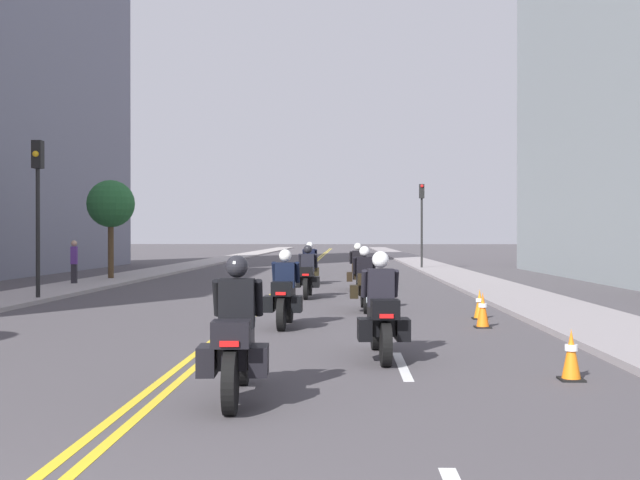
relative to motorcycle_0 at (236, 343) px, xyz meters
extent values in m
plane|color=#464246|center=(-1.02, 42.37, -0.66)|extent=(264.00, 264.00, 0.00)
cube|color=#9F9895|center=(-8.46, 42.37, -0.60)|extent=(2.55, 144.00, 0.12)
cube|color=gray|center=(6.41, 42.37, -0.60)|extent=(2.55, 144.00, 0.12)
cube|color=yellow|center=(-1.14, 42.37, -0.66)|extent=(0.12, 132.00, 0.01)
cube|color=yellow|center=(-0.90, 42.37, -0.66)|extent=(0.12, 132.00, 0.01)
cube|color=silver|center=(2.06, 2.37, -0.66)|extent=(0.14, 2.40, 0.01)
cube|color=silver|center=(2.06, 8.37, -0.66)|extent=(0.14, 2.40, 0.01)
cube|color=silver|center=(2.06, 14.37, -0.66)|extent=(0.14, 2.40, 0.01)
cube|color=silver|center=(2.06, 20.37, -0.66)|extent=(0.14, 2.40, 0.01)
cube|color=silver|center=(2.06, 26.37, -0.66)|extent=(0.14, 2.40, 0.01)
cube|color=silver|center=(2.06, 32.37, -0.66)|extent=(0.14, 2.40, 0.01)
cube|color=silver|center=(2.06, 38.37, -0.66)|extent=(0.14, 2.40, 0.01)
cube|color=silver|center=(2.06, 44.37, -0.66)|extent=(0.14, 2.40, 0.01)
cube|color=silver|center=(2.06, 50.37, -0.66)|extent=(0.14, 2.40, 0.01)
cylinder|color=black|center=(-0.05, 0.92, -0.32)|extent=(0.17, 0.68, 0.68)
cylinder|color=black|center=(0.04, -0.68, -0.32)|extent=(0.17, 0.68, 0.68)
cube|color=silver|center=(-0.05, 0.92, 0.04)|extent=(0.16, 0.33, 0.04)
cube|color=black|center=(-0.01, 0.12, -0.04)|extent=(0.39, 1.23, 0.40)
cube|color=black|center=(0.03, -0.60, 0.18)|extent=(0.42, 0.38, 0.28)
cube|color=red|center=(0.04, -0.79, 0.10)|extent=(0.20, 0.04, 0.06)
cube|color=black|center=(-0.26, -0.38, -0.14)|extent=(0.22, 0.45, 0.32)
cube|color=black|center=(0.30, -0.35, -0.14)|extent=(0.22, 0.45, 0.32)
cube|color=#B2C1CC|center=(-0.03, 0.63, 0.34)|extent=(0.37, 0.14, 0.36)
cube|color=black|center=(0.00, 0.07, 0.44)|extent=(0.41, 0.28, 0.56)
cylinder|color=black|center=(-0.25, 0.21, 0.49)|extent=(0.12, 0.29, 0.45)
cylinder|color=black|center=(0.23, 0.23, 0.49)|extent=(0.12, 0.29, 0.45)
sphere|color=black|center=(-0.01, 0.10, 0.86)|extent=(0.26, 0.26, 0.26)
cylinder|color=black|center=(1.74, 3.90, -0.34)|extent=(0.17, 0.64, 0.63)
cylinder|color=black|center=(1.82, 2.28, -0.34)|extent=(0.17, 0.64, 0.63)
cube|color=silver|center=(1.74, 3.90, -0.01)|extent=(0.16, 0.33, 0.04)
cube|color=black|center=(1.78, 3.09, -0.06)|extent=(0.38, 1.25, 0.40)
cube|color=black|center=(1.82, 2.36, 0.16)|extent=(0.42, 0.38, 0.28)
cube|color=red|center=(1.82, 2.17, 0.08)|extent=(0.20, 0.04, 0.06)
cube|color=black|center=(1.52, 2.59, -0.16)|extent=(0.22, 0.45, 0.32)
cube|color=black|center=(2.08, 2.62, -0.16)|extent=(0.22, 0.45, 0.32)
cube|color=#B2C1CC|center=(1.76, 3.61, 0.32)|extent=(0.37, 0.14, 0.36)
cube|color=black|center=(1.78, 3.04, 0.42)|extent=(0.41, 0.28, 0.57)
cylinder|color=black|center=(1.54, 3.18, 0.47)|extent=(0.11, 0.29, 0.45)
cylinder|color=black|center=(2.02, 3.20, 0.47)|extent=(0.11, 0.29, 0.45)
sphere|color=white|center=(1.78, 3.07, 0.85)|extent=(0.26, 0.26, 0.26)
cylinder|color=black|center=(0.02, 7.73, -0.33)|extent=(0.16, 0.66, 0.66)
cylinder|color=black|center=(-0.02, 6.27, -0.33)|extent=(0.16, 0.66, 0.66)
cube|color=silver|center=(0.02, 7.73, 0.02)|extent=(0.15, 0.32, 0.04)
cube|color=black|center=(0.00, 7.00, -0.05)|extent=(0.35, 1.11, 0.40)
cube|color=black|center=(-0.02, 6.35, 0.17)|extent=(0.41, 0.37, 0.28)
cube|color=red|center=(-0.03, 6.16, 0.09)|extent=(0.20, 0.04, 0.06)
cube|color=black|center=(-0.30, 6.57, -0.15)|extent=(0.21, 0.45, 0.32)
cube|color=black|center=(0.26, 6.56, -0.15)|extent=(0.21, 0.45, 0.32)
cube|color=#B2C1CC|center=(0.01, 7.46, 0.33)|extent=(0.36, 0.13, 0.36)
cube|color=black|center=(0.00, 6.95, 0.41)|extent=(0.41, 0.27, 0.52)
cylinder|color=black|center=(-0.24, 7.11, 0.46)|extent=(0.11, 0.28, 0.45)
cylinder|color=black|center=(0.24, 7.09, 0.46)|extent=(0.11, 0.28, 0.45)
sphere|color=white|center=(0.00, 6.98, 0.81)|extent=(0.26, 0.26, 0.26)
cylinder|color=black|center=(1.70, 11.30, -0.33)|extent=(0.12, 0.66, 0.66)
cylinder|color=black|center=(1.74, 9.68, -0.33)|extent=(0.12, 0.66, 0.66)
cube|color=silver|center=(1.70, 11.30, 0.02)|extent=(0.15, 0.32, 0.04)
cube|color=black|center=(1.72, 10.49, -0.05)|extent=(0.35, 1.24, 0.40)
cube|color=black|center=(1.74, 9.76, 0.17)|extent=(0.41, 0.37, 0.28)
cube|color=red|center=(1.74, 9.57, 0.09)|extent=(0.20, 0.03, 0.06)
cube|color=black|center=(1.45, 9.99, -0.15)|extent=(0.21, 0.44, 0.32)
cube|color=black|center=(2.01, 10.01, -0.15)|extent=(0.21, 0.44, 0.32)
cube|color=#B2C1CC|center=(1.71, 11.00, 0.33)|extent=(0.36, 0.13, 0.36)
cube|color=black|center=(1.72, 10.44, 0.42)|extent=(0.41, 0.27, 0.55)
cylinder|color=black|center=(1.48, 10.58, 0.47)|extent=(0.11, 0.28, 0.45)
cylinder|color=black|center=(1.96, 10.59, 0.47)|extent=(0.11, 0.28, 0.45)
sphere|color=white|center=(1.72, 10.47, 0.83)|extent=(0.26, 0.26, 0.26)
cylinder|color=black|center=(0.11, 15.21, -0.34)|extent=(0.14, 0.65, 0.65)
cylinder|color=black|center=(0.07, 13.59, -0.34)|extent=(0.14, 0.65, 0.65)
cube|color=silver|center=(0.11, 15.21, 0.01)|extent=(0.15, 0.32, 0.04)
cube|color=black|center=(0.09, 14.40, -0.06)|extent=(0.35, 1.24, 0.40)
cube|color=black|center=(0.07, 13.67, 0.16)|extent=(0.41, 0.37, 0.28)
cube|color=red|center=(0.07, 13.48, 0.08)|extent=(0.20, 0.03, 0.06)
cube|color=black|center=(-0.20, 13.92, -0.16)|extent=(0.21, 0.44, 0.32)
cube|color=black|center=(0.36, 13.91, -0.16)|extent=(0.21, 0.44, 0.32)
cube|color=#B2C1CC|center=(0.10, 14.92, 0.32)|extent=(0.36, 0.13, 0.36)
cube|color=black|center=(0.09, 14.35, 0.41)|extent=(0.41, 0.27, 0.53)
cylinder|color=black|center=(-0.15, 14.50, 0.46)|extent=(0.11, 0.28, 0.45)
cylinder|color=black|center=(0.33, 14.49, 0.46)|extent=(0.11, 0.28, 0.45)
sphere|color=black|center=(0.09, 14.38, 0.82)|extent=(0.26, 0.26, 0.26)
cylinder|color=black|center=(1.68, 18.58, -0.36)|extent=(0.13, 0.60, 0.60)
cylinder|color=black|center=(1.66, 17.04, -0.36)|extent=(0.13, 0.60, 0.60)
cube|color=silver|center=(1.68, 18.58, -0.04)|extent=(0.15, 0.32, 0.04)
cube|color=black|center=(1.67, 17.81, -0.08)|extent=(0.34, 1.17, 0.40)
cube|color=black|center=(1.66, 17.12, 0.14)|extent=(0.41, 0.37, 0.28)
cube|color=red|center=(1.66, 16.93, 0.06)|extent=(0.20, 0.03, 0.06)
cube|color=black|center=(1.38, 17.36, -0.18)|extent=(0.21, 0.44, 0.32)
cube|color=black|center=(1.94, 17.35, -0.18)|extent=(0.21, 0.44, 0.32)
cube|color=#B2C1CC|center=(1.68, 18.31, 0.30)|extent=(0.36, 0.13, 0.36)
cube|color=black|center=(1.67, 17.76, 0.42)|extent=(0.40, 0.27, 0.59)
cylinder|color=black|center=(1.43, 17.92, 0.47)|extent=(0.10, 0.28, 0.45)
cylinder|color=black|center=(1.91, 17.91, 0.47)|extent=(0.10, 0.28, 0.45)
sphere|color=white|center=(1.67, 17.79, 0.85)|extent=(0.26, 0.26, 0.26)
cylinder|color=black|center=(-0.17, 21.80, -0.34)|extent=(0.14, 0.64, 0.64)
cylinder|color=black|center=(-0.17, 20.26, -0.34)|extent=(0.14, 0.64, 0.64)
cube|color=silver|center=(-0.17, 21.80, 0.00)|extent=(0.14, 0.32, 0.04)
cube|color=black|center=(-0.17, 21.03, -0.06)|extent=(0.32, 1.17, 0.40)
cube|color=black|center=(-0.17, 20.34, 0.16)|extent=(0.40, 0.36, 0.28)
cube|color=red|center=(-0.17, 20.15, 0.08)|extent=(0.20, 0.03, 0.06)
cube|color=black|center=(-0.45, 20.57, -0.16)|extent=(0.20, 0.44, 0.32)
cube|color=black|center=(0.11, 20.57, -0.16)|extent=(0.20, 0.44, 0.32)
cube|color=#B2C1CC|center=(-0.17, 21.53, 0.32)|extent=(0.36, 0.12, 0.36)
cube|color=black|center=(-0.17, 20.98, 0.43)|extent=(0.40, 0.26, 0.58)
cylinder|color=black|center=(-0.41, 21.13, 0.48)|extent=(0.10, 0.28, 0.45)
cylinder|color=black|center=(0.07, 21.13, 0.48)|extent=(0.10, 0.28, 0.45)
sphere|color=white|center=(-0.17, 21.01, 0.86)|extent=(0.26, 0.26, 0.26)
cube|color=black|center=(4.05, 6.94, -0.65)|extent=(0.32, 0.32, 0.03)
cone|color=orange|center=(4.05, 6.94, -0.28)|extent=(0.26, 0.26, 0.69)
cylinder|color=white|center=(4.05, 6.94, -0.20)|extent=(0.17, 0.17, 0.08)
cube|color=black|center=(4.27, 8.56, -0.65)|extent=(0.32, 0.32, 0.03)
cone|color=orange|center=(4.27, 8.56, -0.31)|extent=(0.26, 0.26, 0.65)
cylinder|color=white|center=(4.27, 8.56, -0.23)|extent=(0.17, 0.17, 0.08)
cube|color=black|center=(4.17, 1.33, -0.65)|extent=(0.30, 0.30, 0.03)
cone|color=orange|center=(4.17, 1.33, -0.31)|extent=(0.24, 0.24, 0.64)
cylinder|color=white|center=(4.17, 1.33, -0.23)|extent=(0.16, 0.16, 0.08)
cylinder|color=black|center=(-7.59, 12.75, 1.28)|extent=(0.12, 0.12, 3.87)
cube|color=black|center=(-7.59, 12.75, 3.56)|extent=(0.28, 0.28, 0.80)
sphere|color=yellow|center=(-7.59, 12.60, 3.56)|extent=(0.18, 0.18, 0.18)
cylinder|color=black|center=(5.54, 34.01, 1.37)|extent=(0.12, 0.12, 4.07)
cube|color=black|center=(5.54, 34.01, 3.76)|extent=(0.28, 0.28, 0.80)
sphere|color=red|center=(5.54, 33.86, 4.04)|extent=(0.18, 0.18, 0.18)
cube|color=#27252B|center=(-8.92, 19.25, -0.24)|extent=(0.25, 0.31, 0.83)
cube|color=#552E7F|center=(-8.92, 19.25, 0.50)|extent=(0.29, 0.40, 0.66)
sphere|color=tan|center=(-8.92, 19.25, 0.95)|extent=(0.22, 0.22, 0.22)
cylinder|color=#4F3A23|center=(-8.62, 22.71, 0.61)|extent=(0.24, 0.24, 2.55)
sphere|color=#255F30|center=(-8.62, 22.71, 2.59)|extent=(1.99, 1.99, 1.99)
camera|label=1|loc=(1.24, -8.49, 1.21)|focal=42.16mm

